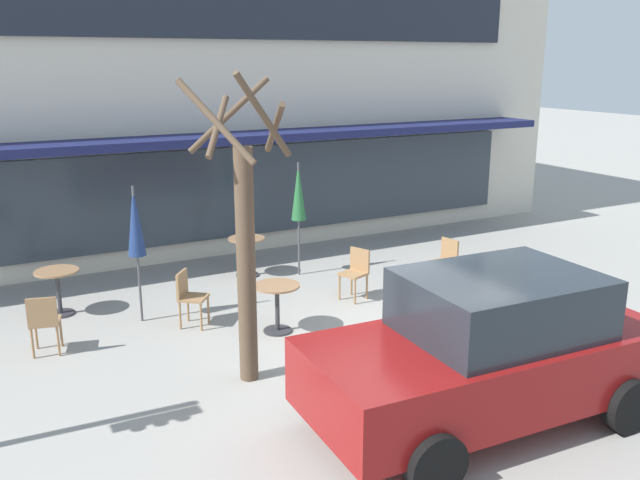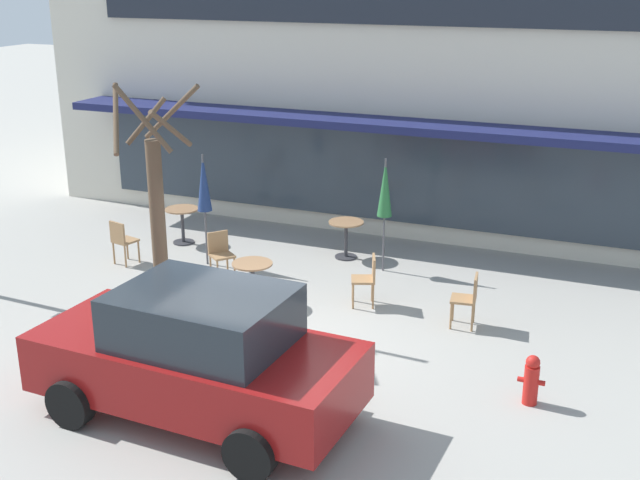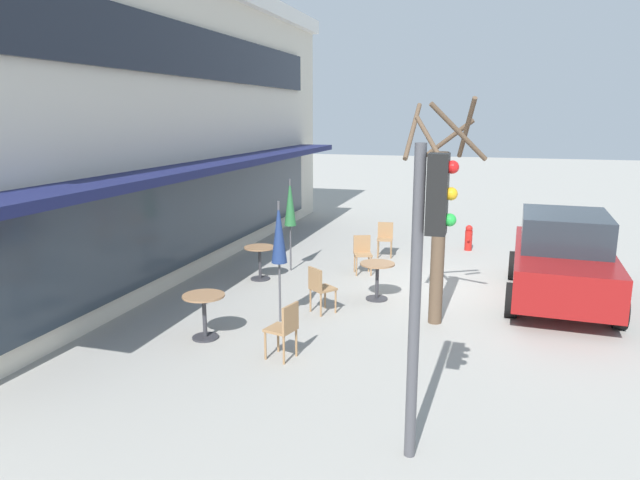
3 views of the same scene
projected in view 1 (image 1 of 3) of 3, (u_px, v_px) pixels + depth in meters
The scene contains 14 objects.
ground_plane at pixel (397, 355), 9.61m from camera, with size 80.00×80.00×0.00m, color #9E9B93.
building_facade at pixel (177, 83), 17.18m from camera, with size 17.23×9.10×6.95m.
cafe_table_near_wall at pixel (58, 285), 11.02m from camera, with size 0.70×0.70×0.76m.
cafe_table_streetside at pixel (247, 250), 13.01m from camera, with size 0.70×0.70×0.76m.
cafe_table_by_tree at pixel (277, 300), 10.32m from camera, with size 0.70×0.70×0.76m.
patio_umbrella_green_folded at pixel (298, 192), 12.80m from camera, with size 0.28×0.28×2.20m.
patio_umbrella_cream_folded at pixel (135, 222), 10.46m from camera, with size 0.28×0.28×2.20m.
cafe_chair_0 at pixel (356, 270), 11.76m from camera, with size 0.52×0.52×0.89m.
cafe_chair_1 at pixel (44, 320), 9.50m from camera, with size 0.49×0.49×0.89m.
cafe_chair_2 at pixel (189, 294), 10.55m from camera, with size 0.56×0.56×0.89m.
cafe_chair_3 at pixel (445, 259), 12.40m from camera, with size 0.45×0.45×0.89m.
parked_sedan at pixel (489, 349), 7.69m from camera, with size 4.28×2.16×1.76m.
street_tree at pixel (245, 243), 8.45m from camera, with size 1.34×1.35×3.95m.
fire_hydrant at pixel (587, 290), 11.27m from camera, with size 0.36×0.20×0.71m.
Camera 1 is at (-5.16, -7.28, 4.07)m, focal length 38.00 mm.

